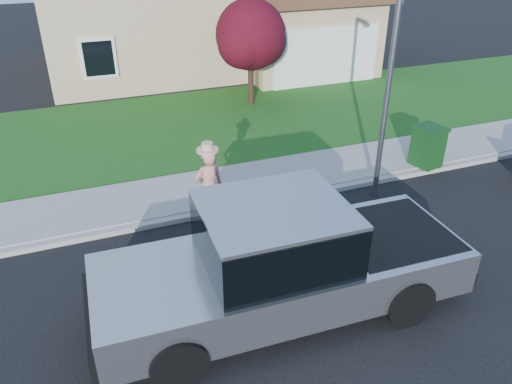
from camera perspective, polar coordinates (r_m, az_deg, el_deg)
ground at (r=9.84m, az=4.15°, el=-10.04°), size 80.00×80.00×0.00m
curb at (r=12.33m, az=2.77°, el=-0.83°), size 40.00×0.20×0.12m
sidewalk at (r=13.22m, az=0.88°, el=1.44°), size 40.00×2.00×0.15m
lawn at (r=17.12m, az=-4.77°, el=7.88°), size 40.00×7.00×0.10m
pickup_truck at (r=8.60m, az=2.89°, el=-8.12°), size 6.61×2.62×2.15m
woman at (r=11.11m, az=-5.36°, el=0.68°), size 0.69×0.48×1.98m
ornamental_tree at (r=18.15m, az=-0.50°, el=17.19°), size 2.71×2.44×3.71m
trash_bin at (r=14.40m, az=19.03°, el=5.00°), size 0.84×0.91×1.11m
street_lamp at (r=11.74m, az=15.33°, el=13.01°), size 0.42×0.72×5.53m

